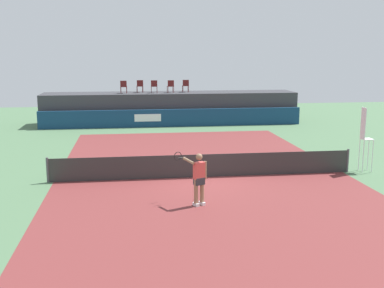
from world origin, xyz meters
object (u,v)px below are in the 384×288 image
(spectator_chair_far_right, at_px, (186,85))
(spectator_chair_right, at_px, (171,86))
(umpire_chair, at_px, (365,135))
(tennis_player, at_px, (198,177))
(net_post_far, at_px, (348,161))
(spectator_chair_left, at_px, (140,86))
(net_post_near, at_px, (48,170))
(spectator_chair_far_left, at_px, (124,86))
(spectator_chair_center, at_px, (154,86))

(spectator_chair_far_right, bearing_deg, spectator_chair_right, -160.20)
(spectator_chair_right, height_order, spectator_chair_far_right, same)
(umpire_chair, xyz_separation_m, tennis_player, (-7.65, -3.57, -0.63))
(net_post_far, bearing_deg, spectator_chair_right, 112.42)
(spectator_chair_right, distance_m, spectator_chair_far_right, 1.19)
(spectator_chair_left, relative_size, net_post_near, 0.89)
(umpire_chair, bearing_deg, spectator_chair_far_right, 110.52)
(spectator_chair_right, bearing_deg, spectator_chair_far_left, -179.43)
(umpire_chair, height_order, net_post_far, umpire_chair)
(tennis_player, bearing_deg, spectator_chair_far_right, 84.37)
(spectator_chair_far_left, bearing_deg, spectator_chair_right, 0.57)
(net_post_near, bearing_deg, spectator_chair_right, 67.59)
(tennis_player, bearing_deg, spectator_chair_far_left, 97.82)
(spectator_chair_right, bearing_deg, tennis_player, -92.32)
(spectator_chair_right, bearing_deg, umpire_chair, -65.35)
(spectator_chair_left, bearing_deg, umpire_chair, -59.65)
(spectator_chair_left, height_order, spectator_chair_center, same)
(spectator_chair_center, distance_m, umpire_chair, 17.17)
(spectator_chair_right, relative_size, tennis_player, 0.50)
(net_post_near, distance_m, tennis_player, 6.52)
(spectator_chair_center, bearing_deg, spectator_chair_left, 161.36)
(spectator_chair_left, xyz_separation_m, net_post_near, (-4.04, -15.46, -2.19))
(spectator_chair_right, distance_m, net_post_near, 16.41)
(net_post_near, bearing_deg, spectator_chair_center, 71.59)
(spectator_chair_center, xyz_separation_m, spectator_chair_far_right, (2.28, 0.31, 0.00))
(spectator_chair_far_right, height_order, net_post_far, spectator_chair_far_right)
(spectator_chair_far_left, height_order, umpire_chair, spectator_chair_far_left)
(spectator_chair_right, bearing_deg, spectator_chair_far_right, 19.80)
(spectator_chair_left, height_order, net_post_far, spectator_chair_left)
(umpire_chair, relative_size, net_post_near, 2.76)
(net_post_near, height_order, tennis_player, tennis_player)
(spectator_chair_center, height_order, net_post_near, spectator_chair_center)
(net_post_far, bearing_deg, spectator_chair_center, 115.95)
(spectator_chair_left, bearing_deg, tennis_player, -85.78)
(spectator_chair_center, xyz_separation_m, net_post_near, (-5.04, -15.13, -2.19))
(spectator_chair_far_right, bearing_deg, spectator_chair_left, 179.57)
(spectator_chair_left, relative_size, tennis_player, 0.50)
(spectator_chair_right, bearing_deg, net_post_near, -112.41)
(net_post_far, bearing_deg, tennis_player, -152.87)
(spectator_chair_far_left, height_order, net_post_far, spectator_chair_far_left)
(umpire_chair, relative_size, tennis_player, 1.56)
(spectator_chair_far_right, relative_size, umpire_chair, 0.32)
(spectator_chair_far_left, bearing_deg, spectator_chair_center, 3.38)
(spectator_chair_center, height_order, spectator_chair_far_right, same)
(tennis_player, bearing_deg, spectator_chair_right, 87.68)
(spectator_chair_center, relative_size, umpire_chair, 0.32)
(umpire_chair, distance_m, net_post_far, 1.29)
(spectator_chair_right, bearing_deg, spectator_chair_center, 175.38)
(net_post_far, bearing_deg, spectator_chair_left, 118.39)
(spectator_chair_far_right, distance_m, net_post_near, 17.23)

